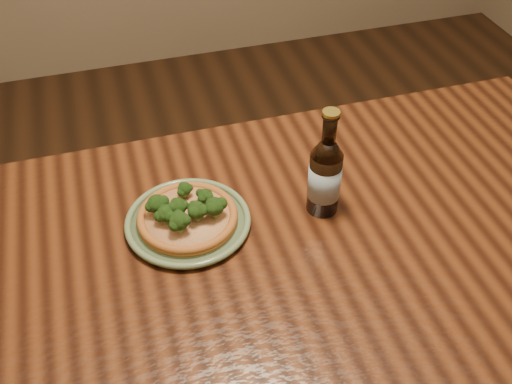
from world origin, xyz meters
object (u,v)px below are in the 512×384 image
object	(u,v)px
table	(292,279)
pizza	(187,215)
plate	(188,222)
beer_bottle	(325,175)

from	to	relation	value
table	pizza	distance (m)	0.26
plate	beer_bottle	bearing A→B (deg)	-6.14
beer_bottle	table	bearing A→B (deg)	-125.84
table	plate	world-z (taller)	plate
plate	pizza	world-z (taller)	pizza
plate	beer_bottle	xyz separation A→B (m)	(0.29, -0.03, 0.08)
plate	beer_bottle	size ratio (longest dim) A/B	1.05
table	pizza	bearing A→B (deg)	146.11
plate	pizza	size ratio (longest dim) A/B	1.26
pizza	beer_bottle	size ratio (longest dim) A/B	0.83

